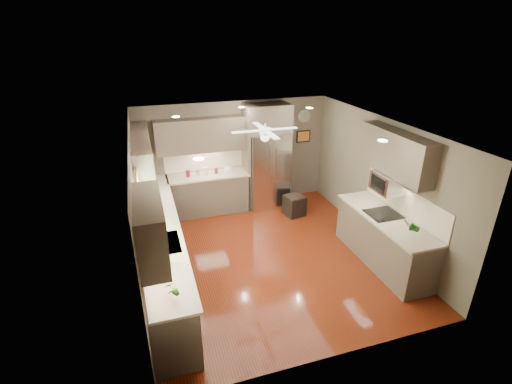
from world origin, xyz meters
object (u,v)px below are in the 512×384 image
potted_plant_left (171,289)px  canister_a (188,173)px  microwave (388,183)px  refrigerator (267,158)px  canister_b (198,173)px  canister_c (206,171)px  canister_d (216,171)px  bowl (229,171)px  potted_plant_right (411,226)px  paper_towel (165,255)px  stool (294,205)px  soap_bottle (152,227)px

potted_plant_left → canister_a: bearing=79.1°
canister_a → microwave: microwave is taller
refrigerator → canister_b: bearing=178.6°
canister_c → canister_d: bearing=4.9°
bowl → refrigerator: size_ratio=0.09×
potted_plant_left → potted_plant_right: bearing=6.2°
canister_a → paper_towel: 3.35m
canister_a → canister_d: (0.65, 0.03, -0.02)m
refrigerator → potted_plant_left: bearing=-123.4°
canister_d → potted_plant_right: bearing=-56.4°
canister_d → stool: bearing=-25.5°
canister_b → paper_towel: bearing=-107.1°
microwave → potted_plant_left: bearing=-162.1°
canister_c → potted_plant_left: size_ratio=0.64×
refrigerator → paper_towel: 4.16m
microwave → paper_towel: microwave is taller
soap_bottle → stool: bearing=26.0°
microwave → bowl: bearing=129.4°
canister_c → potted_plant_left: 4.20m
canister_b → soap_bottle: size_ratio=0.62×
potted_plant_right → refrigerator: (-1.20, 3.57, 0.10)m
potted_plant_left → paper_towel: paper_towel is taller
bowl → stool: 1.72m
canister_a → soap_bottle: soap_bottle is taller
refrigerator → canister_a: bearing=179.0°
canister_d → microwave: bearing=-47.4°
bowl → refrigerator: (0.93, -0.04, 0.22)m
stool → microwave: bearing=-65.7°
canister_b → microwave: microwave is taller
canister_c → refrigerator: 1.47m
canister_d → paper_towel: 3.58m
potted_plant_right → refrigerator: bearing=108.6°
canister_b → refrigerator: bearing=-1.4°
refrigerator → stool: bearing=-59.4°
refrigerator → microwave: 3.03m
canister_d → potted_plant_right: size_ratio=0.41×
potted_plant_right → microwave: (0.13, 0.87, 0.39)m
canister_d → bowl: size_ratio=0.55×
potted_plant_right → stool: 3.07m
canister_b → potted_plant_right: bearing=-51.8°
canister_b → stool: bearing=-20.2°
potted_plant_left → bowl: potted_plant_left is taller
potted_plant_left → bowl: size_ratio=1.24×
canister_a → soap_bottle: 2.49m
potted_plant_left → potted_plant_right: size_ratio=0.92×
canister_c → stool: canister_c is taller
soap_bottle → canister_b: bearing=63.9°
stool → paper_towel: paper_towel is taller
canister_a → microwave: 4.23m
potted_plant_left → stool: (3.06, 3.27, -0.84)m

